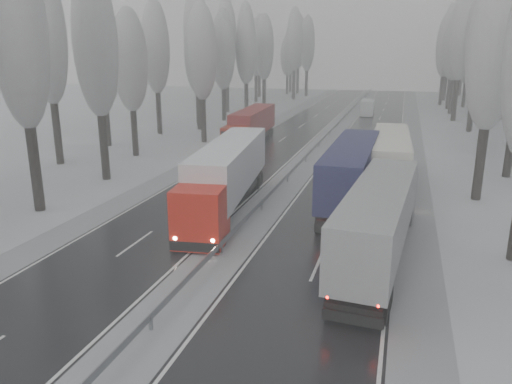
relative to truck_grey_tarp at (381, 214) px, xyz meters
The scene contains 51 objects.
carriageway_right 16.67m from the truck_grey_tarp, 100.28° to the left, with size 7.50×200.00×0.03m, color black.
carriageway_left 21.21m from the truck_grey_tarp, 129.65° to the left, with size 7.50×200.00×0.03m, color black.
median_slush 18.34m from the truck_grey_tarp, 116.79° to the left, with size 3.00×200.00×0.04m, color #93959B.
shoulder_right 16.53m from the truck_grey_tarp, 82.94° to the left, with size 2.40×200.00×0.04m, color #93959B.
shoulder_left 24.65m from the truck_grey_tarp, 138.59° to the left, with size 2.40×200.00×0.04m, color #93959B.
median_guardrail 18.26m from the truck_grey_tarp, 116.81° to the left, with size 0.12×200.00×0.76m.
tree_18 16.83m from the truck_grey_tarp, 64.53° to the left, with size 3.60×3.60×16.58m.
tree_22 33.93m from the truck_grey_tarp, 74.49° to the left, with size 3.60×3.60×15.86m.
tree_24 39.95m from the truck_grey_tarp, 75.39° to the left, with size 3.60×3.60×20.49m.
tree_26 49.36m from the truck_grey_tarp, 78.84° to the left, with size 3.60×3.60×18.78m.
tree_28 59.62m from the truck_grey_tarp, 82.03° to the left, with size 3.60×3.60×19.62m.
tree_29 64.74m from the truck_grey_tarp, 75.99° to the left, with size 3.60×3.60×18.11m.
tree_30 69.03m from the truck_grey_tarp, 82.97° to the left, with size 3.60×3.60×17.86m.
tree_31 73.94m from the truck_grey_tarp, 78.77° to the left, with size 3.60×3.60×18.58m.
tree_32 76.40m from the truck_grey_tarp, 83.62° to the left, with size 3.60×3.60×17.33m.
tree_33 80.56m from the truck_grey_tarp, 81.71° to the left, with size 3.60×3.60×14.33m.
tree_34 83.36m from the truck_grey_tarp, 84.78° to the left, with size 3.60×3.60×17.63m.
tree_35 88.63m from the truck_grey_tarp, 79.04° to the left, with size 3.60×3.60×18.25m.
tree_36 93.40m from the truck_grey_tarp, 84.53° to the left, with size 3.60×3.60×20.23m.
tree_37 98.01m from the truck_grey_tarp, 80.67° to the left, with size 3.60×3.60×16.37m.
tree_38 103.89m from the truck_grey_tarp, 84.15° to the left, with size 3.60×3.60×17.97m.
tree_39 108.07m from the truck_grey_tarp, 82.88° to the left, with size 3.60×3.60×16.19m.
tree_56 24.76m from the truck_grey_tarp, behind, with size 3.60×3.60×18.12m.
tree_58 27.10m from the truck_grey_tarp, 155.17° to the left, with size 3.60×3.60×17.21m.
tree_59 35.61m from the truck_grey_tarp, 154.50° to the left, with size 3.60×3.60×18.41m.
tree_60 33.77m from the truck_grey_tarp, 141.79° to the left, with size 3.60×3.60×14.84m.
tree_61 40.56m from the truck_grey_tarp, 142.40° to the left, with size 3.60×3.60×13.95m.
tree_62 38.07m from the truck_grey_tarp, 126.47° to the left, with size 3.60×3.60×16.04m.
tree_63 46.11m from the truck_grey_tarp, 131.50° to the left, with size 3.60×3.60×16.88m.
tree_64 47.66m from the truck_grey_tarp, 124.19° to the left, with size 3.60×3.60×15.42m.
tree_65 52.37m from the truck_grey_tarp, 123.34° to the left, with size 3.60×3.60×19.48m.
tree_66 55.75m from the truck_grey_tarp, 118.48° to the left, with size 3.60×3.60×15.23m.
tree_67 60.05m from the truck_grey_tarp, 117.82° to the left, with size 3.60×3.60×17.09m.
tree_68 61.19m from the truck_grey_tarp, 114.12° to the left, with size 3.60×3.60×16.65m.
tree_69 67.06m from the truck_grey_tarp, 116.52° to the left, with size 3.60×3.60×19.35m.
tree_70 70.38m from the truck_grey_tarp, 110.55° to the left, with size 3.60×3.60×17.09m.
tree_71 76.02m from the truck_grey_tarp, 112.87° to the left, with size 3.60×3.60×19.61m.
tree_72 79.86m from the truck_grey_tarp, 109.94° to the left, with size 3.60×3.60×15.11m.
tree_73 84.72m from the truck_grey_tarp, 110.86° to the left, with size 3.60×3.60×17.22m.
tree_74 89.24m from the truck_grey_tarp, 105.21° to the left, with size 3.60×3.60×19.68m.
tree_75 95.70m from the truck_grey_tarp, 109.88° to the left, with size 3.60×3.60×18.60m.
tree_76 97.97m from the truck_grey_tarp, 103.18° to the left, with size 3.60×3.60×18.55m.
tree_77 103.01m from the truck_grey_tarp, 105.72° to the left, with size 3.60×3.60×14.32m.
tree_78 105.23m from the truck_grey_tarp, 104.23° to the left, with size 3.60×3.60×19.55m.
tree_79 109.65m from the truck_grey_tarp, 105.12° to the left, with size 3.60×3.60×17.07m.
truck_grey_tarp is the anchor object (origin of this frame).
truck_blue_box 10.18m from the truck_grey_tarp, 104.05° to the left, with size 2.89×17.33×4.43m.
truck_cream_box 15.63m from the truck_grey_tarp, 90.21° to the left, with size 3.18×16.82×4.29m.
box_truck_distant 61.75m from the truck_grey_tarp, 94.91° to the left, with size 2.41×6.98×2.57m.
truck_red_white 11.93m from the truck_grey_tarp, 151.74° to the left, with size 4.86×17.72×4.51m.
truck_red_red 33.39m from the truck_grey_tarp, 118.66° to the left, with size 3.36×16.00×4.08m.
Camera 1 is at (8.91, -11.54, 10.66)m, focal length 35.00 mm.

